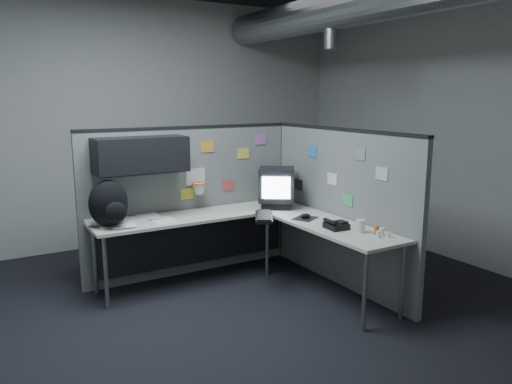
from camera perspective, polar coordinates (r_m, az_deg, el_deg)
room at (r=4.60m, az=6.42°, el=12.73°), size 5.62×5.62×3.22m
partition_back at (r=5.37m, az=-8.79°, el=0.63°), size 2.44×0.42×1.63m
partition_right at (r=5.23m, az=9.50°, el=-1.66°), size 0.07×2.23×1.63m
desk at (r=5.15m, az=-2.29°, el=-4.08°), size 2.31×2.11×0.73m
monitor at (r=5.50m, az=2.37°, el=0.57°), size 0.53×0.53×0.44m
keyboard at (r=5.03m, az=0.90°, el=-2.82°), size 0.39×0.50×0.04m
mouse at (r=5.05m, az=5.64°, el=-2.84°), size 0.30×0.28×0.05m
phone at (r=4.70m, az=9.12°, el=-3.76°), size 0.19×0.21×0.09m
bottles at (r=4.55m, az=14.04°, el=-4.49°), size 0.12×0.17×0.08m
cup at (r=4.61m, az=11.83°, el=-3.83°), size 0.11×0.11×0.12m
papers at (r=5.06m, az=-14.26°, el=-3.21°), size 0.84×0.56×0.02m
backpack at (r=4.87m, az=-16.44°, el=-1.35°), size 0.41×0.38×0.45m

